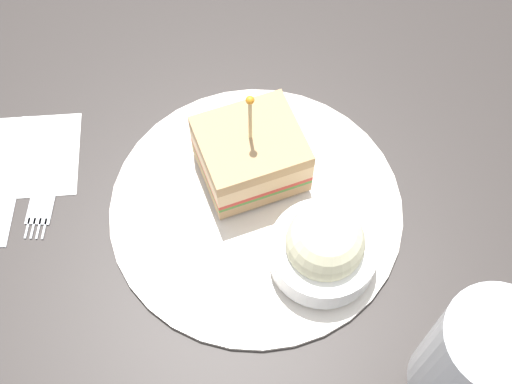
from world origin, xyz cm
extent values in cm
cube|color=#2D2826|center=(0.00, 0.00, -1.00)|extent=(96.46, 96.46, 2.00)
cylinder|color=silver|center=(0.00, 0.00, 0.46)|extent=(26.00, 26.00, 0.92)
cube|color=tan|center=(1.66, 3.06, 1.57)|extent=(10.37, 9.73, 1.29)
cube|color=#478438|center=(1.66, 3.06, 2.42)|extent=(10.37, 9.73, 0.40)
cube|color=red|center=(1.66, 3.06, 2.87)|extent=(10.37, 9.73, 0.50)
cube|color=#E0B784|center=(1.66, 3.06, 4.00)|extent=(10.37, 9.73, 1.77)
cube|color=tan|center=(1.66, 3.06, 5.53)|extent=(10.37, 9.73, 1.29)
cylinder|color=tan|center=(1.66, 3.06, 8.40)|extent=(0.30, 0.30, 5.73)
sphere|color=orange|center=(1.66, 3.06, 11.26)|extent=(0.70, 0.70, 0.70)
cylinder|color=white|center=(1.31, -7.56, 2.20)|extent=(8.95, 8.95, 2.55)
sphere|color=beige|center=(1.31, -7.56, 4.14)|extent=(6.44, 6.44, 6.44)
cylinder|color=beige|center=(3.54, -21.48, 4.31)|extent=(6.57, 6.57, 8.63)
cylinder|color=white|center=(3.54, -21.48, 5.75)|extent=(7.46, 7.46, 11.51)
cube|color=white|center=(-13.40, 16.66, 0.07)|extent=(11.68, 11.98, 0.15)
cube|color=silver|center=(-12.14, 15.57, 0.18)|extent=(4.86, 5.86, 0.35)
cube|color=silver|center=(-15.46, 11.43, 0.18)|extent=(3.97, 4.19, 0.35)
cube|color=silver|center=(-17.42, 10.18, 0.18)|extent=(1.39, 1.67, 0.35)
cube|color=silver|center=(-17.03, 9.87, 0.18)|extent=(1.39, 1.67, 0.35)
cube|color=silver|center=(-16.64, 9.55, 0.18)|extent=(1.39, 1.67, 0.35)
cube|color=silver|center=(-16.25, 9.24, 0.18)|extent=(1.39, 1.67, 0.35)
cube|color=silver|center=(-14.67, 17.74, 0.18)|extent=(5.53, 7.18, 0.35)
cube|color=silver|center=(-18.26, 12.88, 0.18)|extent=(5.37, 6.52, 0.24)
camera|label=1|loc=(-16.29, -22.29, 52.11)|focal=46.33mm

